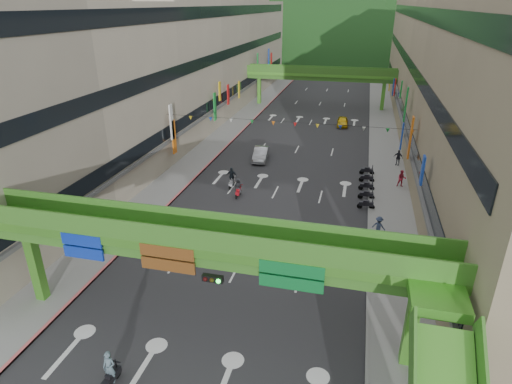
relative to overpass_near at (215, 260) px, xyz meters
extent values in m
cube|color=#28282B|center=(-0.93, 44.62, -5.20)|extent=(18.00, 140.00, 0.02)
cube|color=gray|center=(-11.93, 44.62, -5.13)|extent=(4.00, 140.00, 0.15)
cube|color=gray|center=(10.07, 44.62, -5.13)|extent=(4.00, 140.00, 0.15)
cube|color=#CC5959|center=(-10.03, 44.62, -5.12)|extent=(0.20, 140.00, 0.18)
cube|color=gray|center=(8.17, 44.62, -5.12)|extent=(0.20, 140.00, 0.18)
cube|color=#9E937F|center=(-19.93, 44.62, 4.29)|extent=(12.00, 95.00, 19.00)
cube|color=black|center=(-13.88, 44.62, -1.01)|extent=(0.08, 90.25, 1.40)
cube|color=black|center=(-13.88, 44.62, 4.99)|extent=(0.08, 90.25, 1.40)
cube|color=black|center=(-13.88, 44.62, 10.99)|extent=(0.08, 90.25, 1.40)
cube|color=gray|center=(18.07, 44.62, 4.29)|extent=(12.00, 95.00, 19.00)
cube|color=black|center=(12.02, 44.62, -1.01)|extent=(0.08, 90.25, 1.40)
cube|color=black|center=(12.02, 44.62, 4.99)|extent=(0.08, 90.25, 1.40)
cube|color=black|center=(12.02, 44.62, 10.99)|extent=(0.08, 90.25, 1.40)
cube|color=#4C9E2D|center=(-0.93, 0.62, 0.54)|extent=(28.00, 2.20, 0.50)
cube|color=#387223|center=(-0.93, 0.62, -0.06)|extent=(28.00, 1.76, 0.70)
cube|color=#4C9E2D|center=(-11.93, 0.62, -2.81)|extent=(0.60, 0.60, 4.80)
cube|color=#4C9E2D|center=(10.07, 0.62, -2.81)|extent=(0.60, 0.60, 4.80)
cube|color=#387223|center=(-0.93, -0.42, 1.34)|extent=(28.00, 0.12, 1.10)
cube|color=#387223|center=(-0.93, 1.66, 1.34)|extent=(28.00, 0.12, 1.10)
cube|color=navy|center=(-7.43, -0.46, -0.06)|extent=(2.40, 0.12, 1.50)
cube|color=#593314|center=(-2.43, -0.46, -0.06)|extent=(3.00, 0.12, 1.50)
cube|color=#0C5926|center=(4.07, -0.46, -0.06)|extent=(3.20, 0.12, 1.50)
cube|color=black|center=(0.07, -0.61, -0.71)|extent=(1.10, 0.28, 0.35)
cube|color=#4C9E2D|center=(-0.93, 59.62, 0.54)|extent=(28.00, 2.20, 0.50)
cube|color=#387223|center=(-0.93, 59.62, -0.06)|extent=(28.00, 1.76, 0.70)
cube|color=#4C9E2D|center=(-11.93, 59.62, -2.81)|extent=(0.60, 0.60, 4.80)
cube|color=#4C9E2D|center=(10.07, 59.62, -2.81)|extent=(0.60, 0.60, 4.80)
cube|color=#387223|center=(-0.93, 58.58, 1.34)|extent=(28.00, 0.12, 1.10)
cube|color=#387223|center=(-0.93, 60.66, 1.34)|extent=(28.00, 0.12, 1.10)
ellipsoid|color=#1C4419|center=(-15.93, 154.62, -5.21)|extent=(168.00, 140.00, 112.00)
ellipsoid|color=#1C4419|center=(24.07, 174.62, -5.21)|extent=(208.00, 176.00, 128.00)
cylinder|color=black|center=(-0.93, 24.62, 0.99)|extent=(26.00, 0.03, 0.03)
cone|color=red|center=(-13.43, 24.62, 0.74)|extent=(0.36, 0.36, 0.40)
cone|color=gold|center=(-11.16, 24.62, 0.74)|extent=(0.36, 0.36, 0.40)
cone|color=#193FB2|center=(-8.89, 24.62, 0.74)|extent=(0.36, 0.36, 0.40)
cone|color=silver|center=(-6.61, 24.62, 0.74)|extent=(0.36, 0.36, 0.40)
cone|color=#198C33|center=(-4.34, 24.62, 0.74)|extent=(0.36, 0.36, 0.40)
cone|color=orange|center=(-2.07, 24.62, 0.74)|extent=(0.36, 0.36, 0.40)
cone|color=red|center=(0.20, 24.62, 0.74)|extent=(0.36, 0.36, 0.40)
cone|color=gold|center=(2.48, 24.62, 0.74)|extent=(0.36, 0.36, 0.40)
cone|color=#193FB2|center=(4.75, 24.62, 0.74)|extent=(0.36, 0.36, 0.40)
cone|color=silver|center=(7.02, 24.62, 0.74)|extent=(0.36, 0.36, 0.40)
cone|color=#198C33|center=(9.29, 24.62, 0.74)|extent=(0.36, 0.36, 0.40)
cone|color=orange|center=(11.57, 24.62, 0.74)|extent=(0.36, 0.36, 0.40)
cube|color=black|center=(-4.04, -4.38, -4.66)|extent=(0.40, 1.31, 0.35)
cube|color=black|center=(-4.04, -4.38, -4.41)|extent=(0.32, 0.56, 0.18)
cube|color=black|center=(-4.06, -3.83, -4.16)|extent=(0.55, 0.08, 0.06)
cylinder|color=black|center=(-4.06, -3.83, -4.96)|extent=(0.12, 0.50, 0.50)
imported|color=#485B66|center=(-4.04, -4.38, -3.97)|extent=(0.66, 0.45, 1.77)
cube|color=black|center=(3.87, 6.38, -4.66)|extent=(0.48, 1.33, 0.35)
cube|color=black|center=(3.87, 6.38, -4.41)|extent=(0.35, 0.58, 0.18)
cube|color=black|center=(3.92, 6.92, -4.16)|extent=(0.55, 0.12, 0.06)
cylinder|color=black|center=(3.92, 6.92, -4.96)|extent=(0.15, 0.51, 0.50)
cylinder|color=black|center=(3.81, 5.83, -4.96)|extent=(0.15, 0.51, 0.50)
imported|color=maroon|center=(3.87, 6.38, -4.08)|extent=(0.81, 0.66, 1.55)
cube|color=#9E9FA7|center=(-5.51, 20.77, -4.66)|extent=(0.46, 1.33, 0.35)
cube|color=#9E9FA7|center=(-5.51, 20.77, -4.41)|extent=(0.35, 0.57, 0.18)
cube|color=#9E9FA7|center=(-5.46, 21.31, -4.16)|extent=(0.55, 0.11, 0.06)
cylinder|color=black|center=(-5.46, 21.31, -4.96)|extent=(0.14, 0.51, 0.50)
cylinder|color=black|center=(-5.56, 20.22, -4.96)|extent=(0.14, 0.51, 0.50)
imported|color=#232C35|center=(-5.51, 20.77, -3.93)|extent=(1.12, 0.54, 1.84)
cube|color=maroon|center=(-4.23, 18.78, -4.66)|extent=(0.47, 1.33, 0.35)
cube|color=maroon|center=(-4.23, 18.78, -4.41)|extent=(0.35, 0.57, 0.18)
cube|color=maroon|center=(-4.18, 19.33, -4.16)|extent=(0.55, 0.11, 0.06)
cylinder|color=black|center=(-4.18, 19.33, -4.96)|extent=(0.15, 0.51, 0.50)
cylinder|color=black|center=(-4.28, 18.23, -4.96)|extent=(0.15, 0.51, 0.50)
imported|color=#3A3C42|center=(-4.23, 18.78, -4.08)|extent=(0.79, 0.56, 1.54)
cube|color=black|center=(7.87, 18.92, -4.66)|extent=(1.30, 0.37, 0.35)
cube|color=black|center=(7.87, 18.92, -4.41)|extent=(0.55, 0.31, 0.18)
cube|color=black|center=(8.42, 18.91, -4.16)|extent=(0.07, 0.55, 0.06)
cylinder|color=black|center=(8.42, 18.91, -4.96)|extent=(0.50, 0.11, 0.50)
cylinder|color=black|center=(7.32, 18.93, -4.96)|extent=(0.50, 0.11, 0.50)
cube|color=black|center=(7.87, 21.12, -4.66)|extent=(1.30, 0.37, 0.35)
cube|color=black|center=(7.87, 21.12, -4.41)|extent=(0.55, 0.31, 0.18)
cube|color=black|center=(8.42, 21.11, -4.16)|extent=(0.07, 0.55, 0.06)
cylinder|color=black|center=(8.42, 21.11, -4.96)|extent=(0.50, 0.11, 0.50)
cylinder|color=black|center=(7.32, 21.13, -4.96)|extent=(0.50, 0.11, 0.50)
cube|color=black|center=(7.87, 23.32, -4.66)|extent=(1.30, 0.37, 0.35)
cube|color=black|center=(7.87, 23.32, -4.41)|extent=(0.55, 0.31, 0.18)
cube|color=black|center=(8.42, 23.31, -4.16)|extent=(0.07, 0.55, 0.06)
cylinder|color=black|center=(8.42, 23.31, -4.96)|extent=(0.50, 0.11, 0.50)
cylinder|color=black|center=(7.32, 23.33, -4.96)|extent=(0.50, 0.11, 0.50)
cube|color=black|center=(7.87, 25.52, -4.66)|extent=(1.30, 0.37, 0.35)
cube|color=black|center=(7.87, 25.52, -4.41)|extent=(0.55, 0.31, 0.18)
cube|color=black|center=(8.42, 25.51, -4.16)|extent=(0.07, 0.55, 0.06)
cylinder|color=black|center=(8.42, 25.51, -4.96)|extent=(0.50, 0.11, 0.50)
cylinder|color=black|center=(7.32, 25.53, -4.96)|extent=(0.50, 0.11, 0.50)
cube|color=black|center=(7.87, 27.72, -4.66)|extent=(1.30, 0.37, 0.35)
cube|color=black|center=(7.87, 27.72, -4.41)|extent=(0.55, 0.31, 0.18)
cube|color=black|center=(8.42, 27.71, -4.16)|extent=(0.07, 0.55, 0.06)
cylinder|color=black|center=(8.42, 27.71, -4.96)|extent=(0.50, 0.11, 0.50)
cylinder|color=black|center=(7.32, 27.73, -4.96)|extent=(0.50, 0.11, 0.50)
imported|color=#9C9EA4|center=(-4.53, 29.62, -4.45)|extent=(2.09, 4.73, 1.51)
imported|color=gold|center=(4.04, 47.55, -4.51)|extent=(1.82, 4.15, 1.39)
imported|color=#A61E30|center=(11.27, 24.81, -4.33)|extent=(0.90, 0.73, 1.76)
imported|color=black|center=(11.27, 31.35, -4.31)|extent=(1.14, 0.81, 1.80)
imported|color=#29334C|center=(8.87, 13.94, -4.37)|extent=(0.91, 0.75, 1.67)
camera|label=1|loc=(6.55, -17.64, 12.16)|focal=30.00mm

